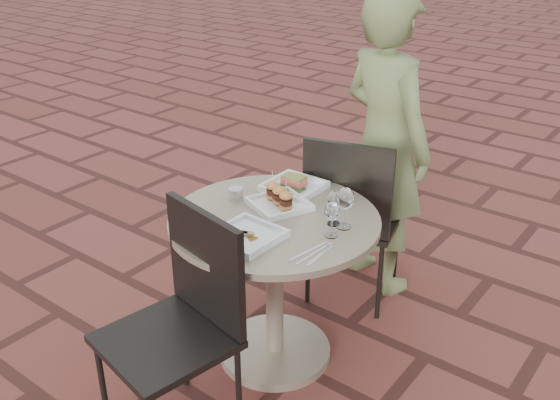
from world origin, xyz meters
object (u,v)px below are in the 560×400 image
Objects in this scene: chair_near at (185,310)px; cafe_table at (275,267)px; chair_far at (352,208)px; plate_salmon at (294,185)px; plate_sliders at (279,200)px; plate_tuna at (247,235)px; diner at (385,145)px.

cafe_table is at bearing 98.74° from chair_near.
chair_far is 3.78× the size of plate_salmon.
chair_far is 3.11× the size of plate_sliders.
plate_sliders reaches higher than cafe_table.
plate_sliders is at bearing 102.95° from plate_tuna.
cafe_table is 0.30m from plate_sliders.
plate_tuna reaches higher than cafe_table.
chair_far is 1.11m from chair_near.
plate_salmon is 0.82× the size of plate_sliders.
chair_near is 0.66m from plate_sliders.
diner is 0.62m from plate_salmon.
cafe_table is 0.40m from plate_salmon.
chair_far is 0.54m from plate_sliders.
plate_sliders is at bearing -73.09° from plate_salmon.
cafe_table is 3.53× the size of plate_tuna.
chair_near is (-0.05, -1.11, 0.00)m from chair_far.
plate_tuna is at bearing -77.05° from plate_sliders.
plate_sliders is (-0.09, -0.78, -0.04)m from diner.
plate_tuna is at bearing 92.90° from chair_near.
plate_tuna is (0.07, -0.30, -0.02)m from plate_sliders.
diner is at bearing 87.20° from cafe_table.
plate_sliders is (-0.03, 0.62, 0.21)m from chair_near.
plate_salmon reaches higher than plate_tuna.
diner is (0.01, 0.29, 0.25)m from chair_far.
chair_near is at bearing 105.98° from diner.
chair_near is at bearing 72.12° from chair_far.
plate_sliders is at bearing 102.10° from diner.
chair_far is 0.38m from diner.
diner is at bearing 83.61° from plate_sliders.
chair_far is 0.58× the size of diner.
plate_sliders reaches higher than plate_tuna.
plate_tuna is (0.02, -0.21, 0.26)m from cafe_table.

